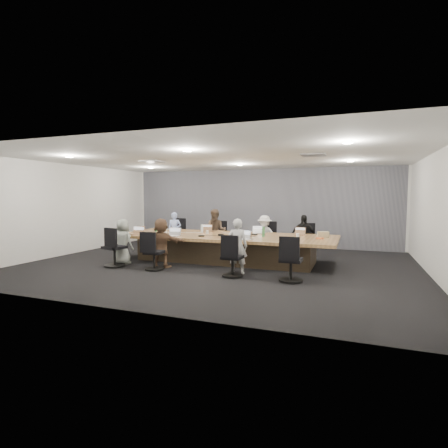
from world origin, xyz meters
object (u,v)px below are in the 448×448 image
(chair_1, at_px, (220,239))
(chair_5, at_px, (154,255))
(conference_table, at_px, (225,247))
(laptop_2, at_px, (260,233))
(chair_0, at_px, (179,236))
(laptop_1, at_px, (209,231))
(person_3, at_px, (303,236))
(person_0, at_px, (174,231))
(laptop_4, at_px, (135,234))
(bottle_clear, at_px, (202,228))
(stapler, at_px, (221,235))
(person_6, at_px, (237,246))
(bottle_green_left, at_px, (156,227))
(snack_packet, at_px, (320,238))
(laptop_6, at_px, (244,239))
(laptop_5, at_px, (172,236))
(person_2, at_px, (265,235))
(mug_brown, at_px, (140,230))
(person_1, at_px, (216,231))
(chair_3, at_px, (305,243))
(bottle_green_right, at_px, (263,232))
(chair_2, at_px, (267,241))
(person_5, at_px, (161,243))
(laptop_0, at_px, (166,229))
(chair_7, at_px, (291,264))
(laptop_3, at_px, (301,234))
(chair_6, at_px, (232,261))
(chair_4, at_px, (115,251))
(canvas_bag, at_px, (323,235))

(chair_1, height_order, chair_5, chair_1)
(conference_table, relative_size, laptop_2, 18.50)
(conference_table, bearing_deg, chair_0, 143.94)
(laptop_1, height_order, person_3, person_3)
(chair_0, xyz_separation_m, person_0, (0.00, -0.35, 0.20))
(laptop_4, relative_size, bottle_clear, 1.41)
(stapler, bearing_deg, person_6, -44.81)
(conference_table, xyz_separation_m, bottle_green_left, (-2.30, 0.13, 0.47))
(snack_packet, bearing_deg, laptop_6, -155.69)
(snack_packet, bearing_deg, stapler, -173.07)
(laptop_5, distance_m, laptop_6, 2.04)
(chair_0, distance_m, chair_5, 3.58)
(chair_1, relative_size, person_2, 0.63)
(laptop_1, distance_m, mug_brown, 2.07)
(person_1, distance_m, mug_brown, 2.38)
(conference_table, bearing_deg, chair_3, 41.12)
(laptop_6, distance_m, bottle_green_right, 0.81)
(chair_0, distance_m, chair_2, 3.12)
(conference_table, relative_size, bottle_clear, 24.52)
(chair_2, bearing_deg, bottle_green_right, 91.80)
(chair_1, distance_m, laptop_1, 0.97)
(laptop_6, height_order, bottle_green_right, bottle_green_right)
(conference_table, bearing_deg, laptop_6, -44.82)
(chair_2, height_order, person_5, person_5)
(laptop_0, bearing_deg, chair_7, 137.60)
(conference_table, xyz_separation_m, person_0, (-2.33, 1.35, 0.24))
(person_0, relative_size, person_6, 0.98)
(chair_0, height_order, person_0, person_0)
(person_0, bearing_deg, laptop_3, -19.80)
(snack_packet, bearing_deg, laptop_3, 126.55)
(chair_6, distance_m, laptop_3, 2.77)
(chair_0, relative_size, chair_4, 1.03)
(person_1, height_order, laptop_2, person_1)
(chair_1, height_order, laptop_2, chair_1)
(chair_5, relative_size, laptop_1, 2.04)
(chair_5, height_order, stapler, stapler)
(person_0, height_order, bottle_green_left, person_0)
(chair_4, xyz_separation_m, bottle_green_right, (3.51, 1.64, 0.46))
(chair_7, bearing_deg, bottle_green_right, 121.81)
(chair_5, height_order, laptop_0, laptop_0)
(laptop_2, height_order, bottle_green_left, bottle_green_left)
(chair_0, relative_size, laptop_4, 2.51)
(chair_3, height_order, chair_7, chair_7)
(laptop_0, xyz_separation_m, person_3, (4.28, 0.55, -0.11))
(laptop_5, bearing_deg, chair_1, 79.70)
(chair_3, distance_m, snack_packet, 1.85)
(bottle_green_left, bearing_deg, canvas_bag, 2.07)
(conference_table, xyz_separation_m, person_3, (1.95, 1.35, 0.23))
(chair_7, bearing_deg, snack_packet, 75.62)
(chair_7, bearing_deg, bottle_clear, 145.56)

